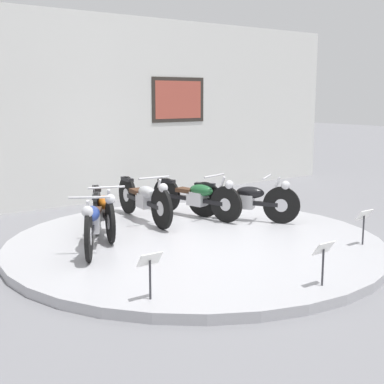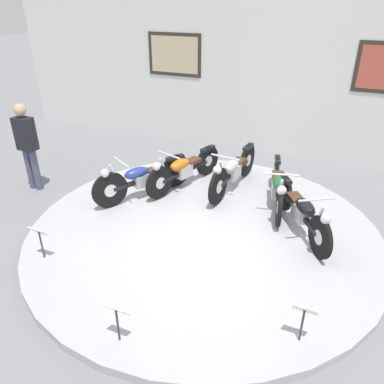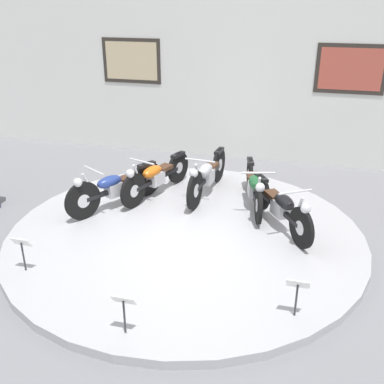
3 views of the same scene
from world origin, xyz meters
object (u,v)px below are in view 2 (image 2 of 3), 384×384
at_px(motorcycle_blue, 142,177).
at_px(motorcycle_green, 278,186).
at_px(info_placard_front_right, 304,315).
at_px(visitor_standing, 27,142).
at_px(motorcycle_orange, 183,169).
at_px(motorcycle_silver, 233,170).
at_px(info_placard_front_left, 40,236).
at_px(motorcycle_black, 302,210).
at_px(info_placard_front_centre, 116,314).

relative_size(motorcycle_blue, motorcycle_green, 0.92).
height_order(motorcycle_green, info_placard_front_right, motorcycle_green).
bearing_deg(visitor_standing, info_placard_front_right, -18.10).
relative_size(motorcycle_orange, motorcycle_silver, 0.94).
height_order(motorcycle_green, info_placard_front_left, motorcycle_green).
relative_size(motorcycle_orange, info_placard_front_left, 3.69).
bearing_deg(motorcycle_silver, motorcycle_black, -33.73).
height_order(motorcycle_black, info_placard_front_left, motorcycle_black).
distance_m(motorcycle_blue, motorcycle_green, 2.40).
bearing_deg(info_placard_front_centre, motorcycle_blue, 115.77).
height_order(motorcycle_orange, motorcycle_black, same).
bearing_deg(motorcycle_green, motorcycle_orange, 179.96).
height_order(info_placard_front_centre, info_placard_front_right, same).
distance_m(info_placard_front_left, info_placard_front_centre, 1.94).
height_order(info_placard_front_left, info_placard_front_right, same).
height_order(motorcycle_blue, motorcycle_black, motorcycle_blue).
bearing_deg(info_placard_front_left, motorcycle_black, 33.79).
bearing_deg(motorcycle_green, info_placard_front_centre, -104.08).
bearing_deg(motorcycle_black, motorcycle_silver, 146.27).
bearing_deg(motorcycle_green, visitor_standing, -167.28).
bearing_deg(info_placard_front_right, motorcycle_orange, 133.66).
xyz_separation_m(motorcycle_blue, motorcycle_silver, (1.40, 0.94, 0.01)).
bearing_deg(motorcycle_blue, motorcycle_silver, 33.91).
height_order(motorcycle_blue, motorcycle_silver, motorcycle_silver).
relative_size(info_placard_front_left, info_placard_front_centre, 1.00).
bearing_deg(motorcycle_black, motorcycle_blue, 179.99).
height_order(motorcycle_blue, info_placard_front_left, motorcycle_blue).
relative_size(motorcycle_green, info_placard_front_centre, 3.75).
xyz_separation_m(info_placard_front_centre, info_placard_front_right, (1.78, 0.78, 0.00)).
bearing_deg(motorcycle_blue, motorcycle_green, 16.30).
height_order(motorcycle_silver, visitor_standing, visitor_standing).
relative_size(motorcycle_orange, visitor_standing, 1.11).
relative_size(motorcycle_orange, motorcycle_green, 0.99).
xyz_separation_m(motorcycle_blue, info_placard_front_left, (-0.37, -2.13, -0.02)).
xyz_separation_m(motorcycle_black, info_placard_front_centre, (-1.41, -2.91, -0.01)).
height_order(info_placard_front_left, visitor_standing, visitor_standing).
bearing_deg(info_placard_front_centre, motorcycle_orange, 104.11).
height_order(info_placard_front_right, visitor_standing, visitor_standing).
relative_size(motorcycle_silver, motorcycle_black, 1.20).
relative_size(info_placard_front_right, visitor_standing, 0.30).
bearing_deg(motorcycle_black, motorcycle_orange, 163.70).
bearing_deg(info_placard_front_right, info_placard_front_left, 180.00).
height_order(info_placard_front_left, info_placard_front_centre, same).
relative_size(motorcycle_silver, visitor_standing, 1.19).
distance_m(motorcycle_orange, info_placard_front_right, 3.88).
distance_m(motorcycle_orange, info_placard_front_centre, 3.70).
bearing_deg(info_placard_front_centre, motorcycle_green, 75.92).
height_order(motorcycle_silver, motorcycle_black, motorcycle_silver).
xyz_separation_m(info_placard_front_centre, visitor_standing, (-3.66, 2.56, 0.47)).
height_order(motorcycle_blue, visitor_standing, visitor_standing).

